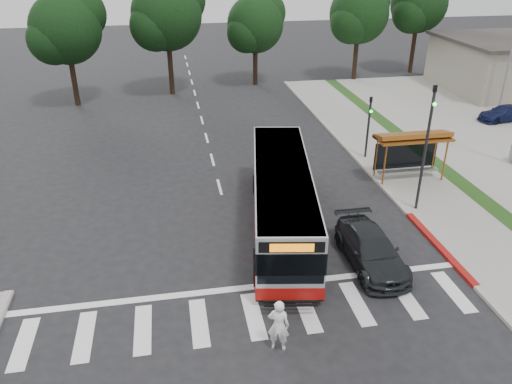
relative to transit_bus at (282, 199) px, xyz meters
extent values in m
plane|color=black|center=(-2.42, -1.05, -1.52)|extent=(140.00, 140.00, 0.00)
cube|color=gray|center=(8.58, 6.95, -1.46)|extent=(4.00, 40.00, 0.12)
cube|color=#9E9991|center=(6.58, 6.95, -1.45)|extent=(0.30, 40.00, 0.15)
cube|color=maroon|center=(6.58, -3.05, -1.45)|extent=(0.32, 6.00, 0.15)
cube|color=silver|center=(-2.42, -6.05, -1.52)|extent=(18.00, 2.60, 0.01)
cylinder|color=#934F18|center=(6.58, 3.35, -0.25)|extent=(0.10, 0.10, 2.30)
cylinder|color=#934F18|center=(10.18, 3.35, -0.25)|extent=(0.10, 0.10, 2.30)
cylinder|color=#934F18|center=(6.58, 4.55, -0.25)|extent=(0.10, 0.10, 2.30)
cylinder|color=#934F18|center=(10.18, 4.55, -0.25)|extent=(0.10, 0.10, 2.30)
cube|color=#934F18|center=(8.38, 3.95, 1.05)|extent=(4.20, 1.60, 0.12)
cube|color=#934F18|center=(8.38, 4.00, 1.20)|extent=(4.20, 1.32, 0.51)
cube|color=black|center=(8.38, 4.55, -0.20)|extent=(3.80, 0.06, 1.60)
cube|color=gray|center=(8.38, 3.95, -0.95)|extent=(3.60, 0.40, 0.08)
cylinder|color=black|center=(7.18, 0.45, 1.73)|extent=(0.14, 0.14, 6.50)
imported|color=black|center=(7.18, 0.45, 4.48)|extent=(0.16, 0.20, 1.00)
sphere|color=#19E533|center=(7.18, 0.27, 4.13)|extent=(0.18, 0.18, 0.18)
cylinder|color=black|center=(7.18, 7.45, 0.48)|extent=(0.14, 0.14, 4.00)
imported|color=black|center=(7.18, 7.45, 1.98)|extent=(0.16, 0.20, 1.00)
sphere|color=#19E533|center=(7.18, 7.27, 1.63)|extent=(0.18, 0.18, 0.18)
cylinder|color=gray|center=(21.58, 14.95, 3.08)|extent=(0.18, 0.18, 9.00)
cylinder|color=black|center=(13.58, 26.95, 0.78)|extent=(0.44, 0.44, 4.40)
sphere|color=black|center=(13.58, 26.95, 4.78)|extent=(5.60, 5.60, 5.60)
sphere|color=black|center=(14.70, 27.79, 5.78)|extent=(4.20, 4.20, 4.20)
sphere|color=black|center=(12.60, 26.25, 4.08)|extent=(3.92, 3.92, 3.92)
cylinder|color=black|center=(20.58, 28.95, 0.90)|extent=(0.44, 0.44, 4.84)
sphere|color=black|center=(20.58, 28.95, 5.30)|extent=(5.60, 5.60, 5.60)
sphere|color=black|center=(19.60, 28.25, 4.53)|extent=(3.92, 3.92, 3.92)
cylinder|color=black|center=(-4.42, 24.95, 0.90)|extent=(0.44, 0.44, 4.84)
sphere|color=black|center=(-4.42, 24.95, 5.30)|extent=(6.00, 6.00, 6.00)
sphere|color=black|center=(-3.22, 25.85, 6.40)|extent=(4.50, 4.50, 4.50)
sphere|color=black|center=(-5.47, 24.20, 4.53)|extent=(4.20, 4.20, 4.20)
cylinder|color=black|center=(3.58, 26.95, 0.46)|extent=(0.44, 0.44, 3.96)
sphere|color=black|center=(3.58, 26.95, 4.06)|extent=(5.20, 5.20, 5.20)
sphere|color=black|center=(4.62, 27.73, 4.96)|extent=(3.90, 3.90, 3.90)
sphere|color=black|center=(2.67, 26.30, 3.43)|extent=(3.64, 3.64, 3.64)
cylinder|color=black|center=(-12.42, 22.95, 0.68)|extent=(0.44, 0.44, 4.40)
sphere|color=black|center=(-12.42, 22.95, 4.68)|extent=(5.60, 5.60, 5.60)
sphere|color=black|center=(-11.30, 23.79, 5.68)|extent=(4.20, 4.20, 4.20)
sphere|color=black|center=(-13.40, 22.25, 3.98)|extent=(3.92, 3.92, 3.92)
imported|color=white|center=(-1.89, -7.81, -0.53)|extent=(0.84, 0.70, 1.99)
imported|color=#222527|center=(3.04, -3.64, -0.81)|extent=(2.02, 4.93, 1.43)
imported|color=#131944|center=(20.22, 12.45, -0.85)|extent=(4.11, 2.04, 1.15)
camera|label=1|loc=(-4.90, -20.20, 10.78)|focal=35.00mm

